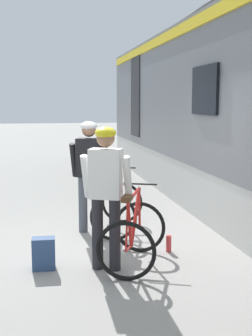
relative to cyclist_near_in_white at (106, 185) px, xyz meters
name	(u,v)px	position (x,y,z in m)	size (l,w,h in m)	color
ground_plane	(111,246)	(0.20, 0.87, -1.05)	(80.00, 80.00, 0.00)	gray
cyclist_near_in_white	(106,185)	(0.00, 0.00, 0.00)	(0.66, 0.48, 1.76)	#232328
cyclist_far_in_dark	(89,167)	(-0.02, 1.64, 0.00)	(0.66, 0.45, 1.76)	#4C515B
bicycle_near_red	(133,235)	(0.35, 0.06, -0.65)	(1.05, 1.26, 0.99)	black
bicycle_far_white	(118,207)	(0.42, 1.59, -0.65)	(1.00, 1.23, 0.99)	black
backpack_on_platform	(44,254)	(-0.76, 0.14, -0.85)	(0.28, 0.18, 0.40)	navy
water_bottle_near_the_bikes	(169,244)	(0.94, 0.48, -0.94)	(0.07, 0.07, 0.23)	red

